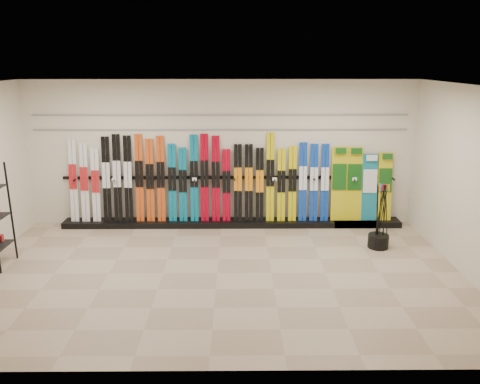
{
  "coord_description": "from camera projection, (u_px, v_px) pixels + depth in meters",
  "views": [
    {
      "loc": [
        0.32,
        -7.01,
        3.38
      ],
      "look_at": [
        0.38,
        1.0,
        1.1
      ],
      "focal_mm": 35.0,
      "sensor_mm": 36.0,
      "label": 1
    }
  ],
  "objects": [
    {
      "name": "floor",
      "position": [
        217.0,
        273.0,
        7.67
      ],
      "size": [
        8.0,
        8.0,
        0.0
      ],
      "primitive_type": "plane",
      "color": "#9F856D",
      "rests_on": "ground"
    },
    {
      "name": "pole_bin",
      "position": [
        378.0,
        241.0,
        8.68
      ],
      "size": [
        0.38,
        0.38,
        0.25
      ],
      "primitive_type": "cylinder",
      "color": "black",
      "rests_on": "floor"
    },
    {
      "name": "ski_rack_base",
      "position": [
        232.0,
        223.0,
        9.84
      ],
      "size": [
        8.0,
        0.4,
        0.12
      ],
      "primitive_type": "cube",
      "color": "black",
      "rests_on": "floor"
    },
    {
      "name": "slatwall_rail_1",
      "position": [
        221.0,
        115.0,
        9.42
      ],
      "size": [
        7.6,
        0.02,
        0.03
      ],
      "primitive_type": "cube",
      "color": "gray",
      "rests_on": "back_wall"
    },
    {
      "name": "snowboards",
      "position": [
        361.0,
        185.0,
        9.72
      ],
      "size": [
        1.27,
        0.24,
        1.53
      ],
      "color": "gold",
      "rests_on": "ski_rack_base"
    },
    {
      "name": "ceiling",
      "position": [
        215.0,
        86.0,
        6.85
      ],
      "size": [
        8.0,
        8.0,
        0.0
      ],
      "primitive_type": "plane",
      "rotation": [
        3.14,
        0.0,
        0.0
      ],
      "color": "silver",
      "rests_on": "back_wall"
    },
    {
      "name": "skis",
      "position": [
        198.0,
        181.0,
        9.66
      ],
      "size": [
        5.37,
        0.27,
        1.82
      ],
      "color": "silver",
      "rests_on": "ski_rack_base"
    },
    {
      "name": "right_wall",
      "position": [
        472.0,
        184.0,
        7.29
      ],
      "size": [
        0.0,
        5.0,
        5.0
      ],
      "primitive_type": "plane",
      "rotation": [
        1.57,
        0.0,
        -1.57
      ],
      "color": "beige",
      "rests_on": "floor"
    },
    {
      "name": "back_wall",
      "position": [
        221.0,
        154.0,
        9.66
      ],
      "size": [
        8.0,
        0.0,
        8.0
      ],
      "primitive_type": "plane",
      "rotation": [
        1.57,
        0.0,
        0.0
      ],
      "color": "beige",
      "rests_on": "floor"
    },
    {
      "name": "slatwall_rail_0",
      "position": [
        221.0,
        130.0,
        9.5
      ],
      "size": [
        7.6,
        0.02,
        0.03
      ],
      "primitive_type": "cube",
      "color": "gray",
      "rests_on": "back_wall"
    },
    {
      "name": "ski_poles",
      "position": [
        381.0,
        215.0,
        8.61
      ],
      "size": [
        0.3,
        0.21,
        1.18
      ],
      "color": "black",
      "rests_on": "pole_bin"
    }
  ]
}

